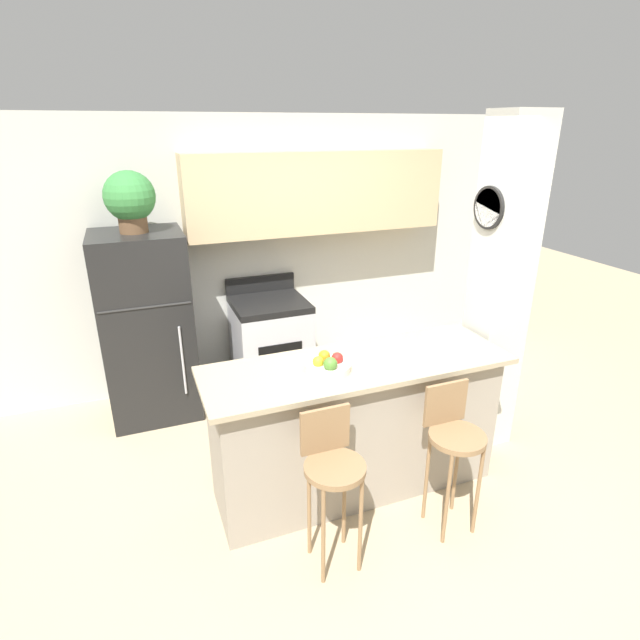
{
  "coord_description": "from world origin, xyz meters",
  "views": [
    {
      "loc": [
        -1.3,
        -2.66,
        2.45
      ],
      "look_at": [
        0.0,
        0.69,
        1.04
      ],
      "focal_mm": 28.0,
      "sensor_mm": 36.0,
      "label": 1
    }
  ],
  "objects_px": {
    "refrigerator": "(147,327)",
    "stove_range": "(271,345)",
    "bar_stool_left": "(332,468)",
    "potted_plant_on_fridge": "(130,199)",
    "bar_stool_right": "(453,438)",
    "trash_bin": "(226,392)",
    "fruit_bowl": "(328,365)"
  },
  "relations": [
    {
      "from": "bar_stool_right",
      "to": "trash_bin",
      "type": "distance_m",
      "value": 2.22
    },
    {
      "from": "stove_range",
      "to": "bar_stool_right",
      "type": "relative_size",
      "value": 1.1
    },
    {
      "from": "potted_plant_on_fridge",
      "to": "bar_stool_right",
      "type": "bearing_deg",
      "value": -52.28
    },
    {
      "from": "bar_stool_right",
      "to": "fruit_bowl",
      "type": "height_order",
      "value": "fruit_bowl"
    },
    {
      "from": "bar_stool_left",
      "to": "potted_plant_on_fridge",
      "type": "relative_size",
      "value": 2.02
    },
    {
      "from": "stove_range",
      "to": "trash_bin",
      "type": "distance_m",
      "value": 0.64
    },
    {
      "from": "refrigerator",
      "to": "fruit_bowl",
      "type": "distance_m",
      "value": 1.94
    },
    {
      "from": "fruit_bowl",
      "to": "trash_bin",
      "type": "relative_size",
      "value": 0.76
    },
    {
      "from": "stove_range",
      "to": "bar_stool_right",
      "type": "bearing_deg",
      "value": -75.7
    },
    {
      "from": "fruit_bowl",
      "to": "stove_range",
      "type": "bearing_deg",
      "value": 87.24
    },
    {
      "from": "refrigerator",
      "to": "fruit_bowl",
      "type": "relative_size",
      "value": 5.68
    },
    {
      "from": "trash_bin",
      "to": "potted_plant_on_fridge",
      "type": "bearing_deg",
      "value": 157.54
    },
    {
      "from": "fruit_bowl",
      "to": "refrigerator",
      "type": "bearing_deg",
      "value": 121.94
    },
    {
      "from": "stove_range",
      "to": "fruit_bowl",
      "type": "height_order",
      "value": "fruit_bowl"
    },
    {
      "from": "trash_bin",
      "to": "refrigerator",
      "type": "bearing_deg",
      "value": 157.55
    },
    {
      "from": "potted_plant_on_fridge",
      "to": "trash_bin",
      "type": "relative_size",
      "value": 1.27
    },
    {
      "from": "refrigerator",
      "to": "bar_stool_left",
      "type": "distance_m",
      "value": 2.3
    },
    {
      "from": "stove_range",
      "to": "fruit_bowl",
      "type": "xyz_separation_m",
      "value": [
        -0.08,
        -1.67,
        0.57
      ]
    },
    {
      "from": "potted_plant_on_fridge",
      "to": "refrigerator",
      "type": "bearing_deg",
      "value": -62.38
    },
    {
      "from": "bar_stool_left",
      "to": "trash_bin",
      "type": "relative_size",
      "value": 2.56
    },
    {
      "from": "refrigerator",
      "to": "trash_bin",
      "type": "xyz_separation_m",
      "value": [
        0.59,
        -0.24,
        -0.63
      ]
    },
    {
      "from": "refrigerator",
      "to": "trash_bin",
      "type": "height_order",
      "value": "refrigerator"
    },
    {
      "from": "refrigerator",
      "to": "bar_stool_right",
      "type": "relative_size",
      "value": 1.68
    },
    {
      "from": "fruit_bowl",
      "to": "trash_bin",
      "type": "bearing_deg",
      "value": 107.24
    },
    {
      "from": "refrigerator",
      "to": "bar_stool_right",
      "type": "xyz_separation_m",
      "value": [
        1.65,
        -2.14,
        -0.17
      ]
    },
    {
      "from": "bar_stool_right",
      "to": "potted_plant_on_fridge",
      "type": "distance_m",
      "value": 2.98
    },
    {
      "from": "refrigerator",
      "to": "stove_range",
      "type": "relative_size",
      "value": 1.53
    },
    {
      "from": "refrigerator",
      "to": "bar_stool_right",
      "type": "bearing_deg",
      "value": -52.28
    },
    {
      "from": "bar_stool_left",
      "to": "trash_bin",
      "type": "bearing_deg",
      "value": 97.73
    },
    {
      "from": "refrigerator",
      "to": "trash_bin",
      "type": "relative_size",
      "value": 4.32
    },
    {
      "from": "refrigerator",
      "to": "stove_range",
      "type": "xyz_separation_m",
      "value": [
        1.1,
        0.03,
        -0.36
      ]
    },
    {
      "from": "stove_range",
      "to": "fruit_bowl",
      "type": "relative_size",
      "value": 3.71
    }
  ]
}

